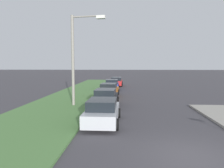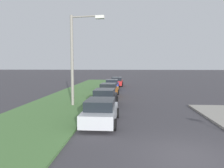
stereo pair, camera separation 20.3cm
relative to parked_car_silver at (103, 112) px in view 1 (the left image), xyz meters
name	(u,v)px [view 1 (the left image)]	position (x,y,z in m)	size (l,w,h in m)	color
ground	(191,157)	(-4.38, -3.82, -0.72)	(300.00, 300.00, 0.00)	#423F44
grass_median	(63,104)	(5.62, 4.12, -0.66)	(60.00, 6.00, 0.12)	#517F42
parked_car_silver	(103,112)	(0.00, 0.00, 0.00)	(4.32, 2.06, 1.47)	#B2B5BA
parked_car_black	(106,98)	(5.23, 0.29, 0.00)	(4.36, 2.13, 1.47)	black
parked_car_orange	(109,90)	(10.75, 0.43, 0.00)	(4.40, 2.22, 1.47)	orange
parked_car_blue	(112,85)	(16.99, 0.48, 0.00)	(4.34, 2.09, 1.47)	#23389E
parked_car_red	(116,82)	(22.62, 0.07, 0.00)	(4.32, 2.06, 1.47)	red
streetlight	(77,54)	(4.98, 2.64, 3.67)	(0.63, 2.87, 7.50)	gray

